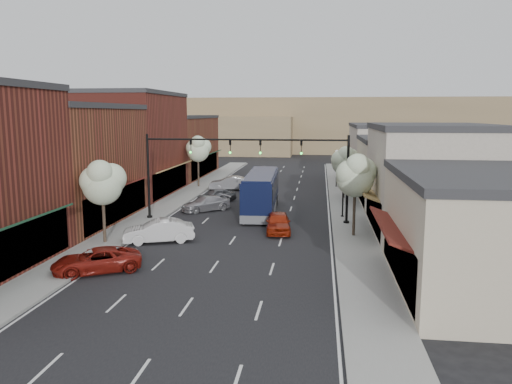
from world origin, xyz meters
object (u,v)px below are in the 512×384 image
(lamp_post_near, at_px, (343,182))
(parked_car_e, at_px, (230,183))
(red_hatchback, at_px, (278,222))
(coach_bus, at_px, (261,192))
(tree_left_near, at_px, (102,182))
(parked_car_d, at_px, (216,195))
(tree_right_far, at_px, (345,160))
(tree_right_near, at_px, (356,175))
(signal_mast_left, at_px, (176,164))
(lamp_post_far, at_px, (337,162))
(parked_car_c, at_px, (206,204))
(tree_left_far, at_px, (198,148))
(parked_car_b, at_px, (159,231))
(signal_mast_right, at_px, (317,166))
(parked_car_a, at_px, (97,260))

(lamp_post_near, bearing_deg, parked_car_e, 130.74)
(red_hatchback, bearing_deg, coach_bus, 100.43)
(coach_bus, xyz_separation_m, red_hatchback, (2.10, -7.26, -1.09))
(tree_left_near, bearing_deg, parked_car_d, 76.40)
(tree_right_far, bearing_deg, red_hatchback, -109.77)
(tree_left_near, bearing_deg, coach_bus, 53.24)
(tree_right_near, distance_m, tree_right_far, 16.01)
(tree_right_near, distance_m, parked_car_d, 18.29)
(parked_car_e, bearing_deg, tree_right_near, 25.75)
(signal_mast_left, bearing_deg, lamp_post_far, 56.14)
(lamp_post_near, relative_size, lamp_post_far, 1.00)
(tree_right_near, xyz_separation_m, parked_car_e, (-12.55, 20.49, -3.66))
(lamp_post_near, bearing_deg, tree_left_near, -146.67)
(tree_right_near, height_order, parked_car_c, tree_right_near)
(tree_right_near, bearing_deg, coach_bus, 132.91)
(tree_left_far, xyz_separation_m, lamp_post_near, (16.05, -15.44, -1.60))
(tree_left_near, xyz_separation_m, parked_car_b, (3.37, 0.98, -3.44))
(lamp_post_near, xyz_separation_m, parked_car_c, (-12.00, 1.60, -2.35))
(signal_mast_left, relative_size, tree_right_near, 1.38)
(signal_mast_left, bearing_deg, lamp_post_near, 10.56)
(tree_left_near, xyz_separation_m, parked_car_e, (4.05, 24.49, -3.43))
(signal_mast_right, height_order, lamp_post_near, signal_mast_right)
(tree_right_far, xyz_separation_m, coach_bus, (-7.55, -7.88, -2.16))
(coach_bus, bearing_deg, tree_left_far, 120.71)
(lamp_post_far, bearing_deg, lamp_post_near, -90.00)
(signal_mast_right, bearing_deg, lamp_post_far, 83.78)
(tree_left_near, height_order, parked_car_c, tree_left_near)
(lamp_post_far, xyz_separation_m, coach_bus, (-7.00, -15.94, -1.17))
(tree_right_far, relative_size, tree_left_near, 0.95)
(tree_right_near, bearing_deg, signal_mast_left, 163.81)
(tree_left_near, xyz_separation_m, parked_car_d, (4.05, 16.75, -3.56))
(coach_bus, relative_size, parked_car_d, 2.96)
(tree_left_near, xyz_separation_m, lamp_post_far, (16.05, 28.06, -1.22))
(signal_mast_right, height_order, tree_left_near, signal_mast_right)
(tree_right_near, relative_size, parked_car_c, 1.31)
(tree_left_far, bearing_deg, parked_car_e, -20.44)
(signal_mast_left, xyz_separation_m, lamp_post_near, (13.42, 2.50, -1.62))
(parked_car_a, bearing_deg, parked_car_c, 143.68)
(lamp_post_far, height_order, red_hatchback, lamp_post_far)
(coach_bus, distance_m, parked_car_d, 6.92)
(lamp_post_near, relative_size, parked_car_e, 0.93)
(red_hatchback, bearing_deg, parked_car_d, 115.11)
(signal_mast_left, distance_m, tree_right_near, 14.55)
(parked_car_c, relative_size, parked_car_e, 0.95)
(tree_right_near, xyz_separation_m, tree_left_far, (-16.60, 22.00, 0.15))
(tree_right_near, bearing_deg, tree_right_far, 90.00)
(tree_left_near, bearing_deg, lamp_post_near, 33.33)
(signal_mast_right, distance_m, lamp_post_far, 20.19)
(tree_left_far, relative_size, lamp_post_far, 1.38)
(parked_car_a, height_order, parked_car_c, parked_car_a)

